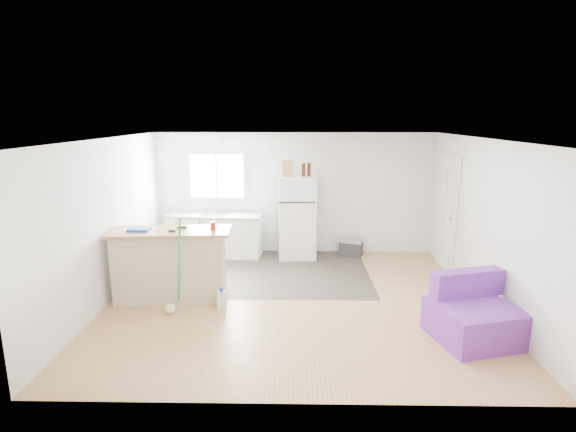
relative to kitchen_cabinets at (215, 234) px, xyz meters
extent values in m
cube|color=#A27944|center=(1.58, -2.21, -0.43)|extent=(5.50, 5.00, 0.01)
cube|color=white|center=(1.58, -2.21, 1.98)|extent=(5.50, 5.00, 0.01)
cube|color=white|center=(1.58, 0.29, 0.78)|extent=(5.50, 0.01, 2.40)
cube|color=white|center=(1.58, -4.71, 0.78)|extent=(5.50, 0.01, 2.40)
cube|color=white|center=(-1.17, -2.21, 0.78)|extent=(0.01, 5.00, 2.40)
cube|color=white|center=(4.33, -2.21, 0.78)|extent=(0.01, 5.00, 2.40)
cube|color=#302A24|center=(0.85, -0.96, -0.42)|extent=(4.05, 2.50, 0.00)
cube|color=white|center=(0.03, 0.28, 1.13)|extent=(1.18, 0.04, 0.98)
cube|color=white|center=(0.03, 0.26, 1.13)|extent=(1.05, 0.01, 0.85)
cube|color=white|center=(0.03, 0.26, 1.13)|extent=(0.03, 0.02, 0.85)
cube|color=white|center=(4.30, -0.66, 0.59)|extent=(0.05, 0.82, 2.03)
cube|color=white|center=(4.31, -0.66, 0.60)|extent=(0.03, 0.92, 2.10)
sphere|color=gold|center=(4.25, -0.98, 0.58)|extent=(0.07, 0.07, 0.07)
cylinder|color=white|center=(0.38, -1.01, 1.94)|extent=(0.30, 0.30, 0.07)
cube|color=white|center=(0.00, 0.00, -0.03)|extent=(1.85, 0.70, 0.80)
cube|color=gray|center=(0.00, 0.00, 0.39)|extent=(1.91, 0.74, 0.04)
cube|color=silver|center=(0.00, -0.03, 0.39)|extent=(0.53, 0.42, 0.05)
cube|color=#C2B58C|center=(-0.28, -2.18, 0.09)|extent=(1.63, 0.67, 1.03)
cube|color=#B7814E|center=(-0.25, -2.18, 0.63)|extent=(1.79, 0.78, 0.05)
cube|color=white|center=(1.62, -0.06, 0.37)|extent=(0.75, 0.70, 1.60)
cube|color=black|center=(1.62, -0.39, 0.72)|extent=(0.70, 0.06, 0.02)
cube|color=silver|center=(1.33, -0.40, 0.93)|extent=(0.03, 0.02, 0.29)
cube|color=silver|center=(1.33, -0.40, 0.23)|extent=(0.03, 0.02, 0.56)
cube|color=#2F2F31|center=(2.70, 0.03, -0.28)|extent=(0.49, 0.42, 0.28)
cube|color=gray|center=(2.70, 0.03, -0.12)|extent=(0.52, 0.44, 0.06)
cube|color=purple|center=(3.80, -3.39, -0.20)|extent=(1.15, 1.11, 0.45)
cube|color=purple|center=(3.80, -3.05, 0.19)|extent=(0.98, 0.46, 0.34)
cube|color=silver|center=(0.54, -2.51, -0.30)|extent=(0.15, 0.11, 0.25)
cylinder|color=#183CAB|center=(0.54, -2.51, -0.15)|extent=(0.05, 0.05, 0.05)
cylinder|color=green|center=(-0.03, -2.57, 0.28)|extent=(0.20, 0.33, 1.33)
sphere|color=beige|center=(-0.16, -2.70, -0.36)|extent=(0.15, 0.15, 0.15)
cylinder|color=red|center=(0.38, -2.15, 0.71)|extent=(0.10, 0.10, 0.12)
cube|color=#1344BA|center=(-0.69, -2.23, 0.67)|extent=(0.30, 0.22, 0.04)
cube|color=black|center=(-0.11, -2.07, 0.66)|extent=(0.15, 0.09, 0.03)
cube|color=black|center=(-0.20, -2.28, 0.66)|extent=(0.11, 0.07, 0.03)
cube|color=#A3825D|center=(1.43, -0.12, 1.32)|extent=(0.21, 0.13, 0.30)
cylinder|color=#361709|center=(1.74, -0.12, 1.30)|extent=(0.08, 0.08, 0.25)
cylinder|color=#361709|center=(1.84, -0.07, 1.30)|extent=(0.08, 0.08, 0.25)
camera|label=1|loc=(1.60, -8.53, 2.29)|focal=28.00mm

